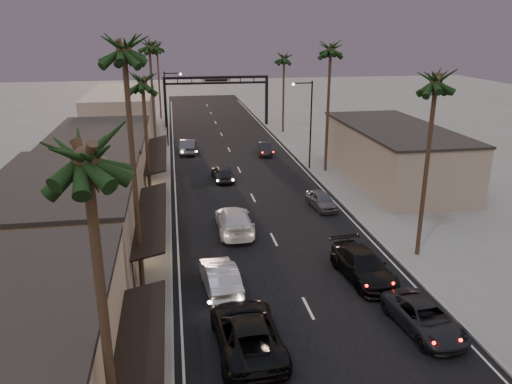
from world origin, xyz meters
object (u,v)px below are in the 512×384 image
object	(u,v)px
oncoming_silver	(220,277)
curbside_near	(424,318)
curbside_black	(363,266)
arch	(216,88)
oncoming_pickup	(247,332)
palm_lc	(142,77)
palm_ra	(437,74)
palm_la	(84,142)
palm_ld	(149,42)
streetlight_left	(168,103)
palm_lb	(123,41)
streetlight_right	(308,118)
palm_far	(157,44)
palm_rb	(331,45)
palm_rc	(284,55)

from	to	relation	value
oncoming_silver	curbside_near	distance (m)	10.84
curbside_black	arch	bearing A→B (deg)	88.79
oncoming_pickup	curbside_near	xyz separation A→B (m)	(8.67, 0.01, -0.16)
palm_lc	palm_ra	size ratio (longest dim) A/B	0.92
arch	palm_la	xyz separation A→B (m)	(-8.60, -61.00, 5.91)
palm_ld	streetlight_left	bearing A→B (deg)	60.75
palm_la	streetlight_left	bearing A→B (deg)	88.04
palm_la	curbside_near	bearing A→B (deg)	27.76
palm_ld	oncoming_pickup	size ratio (longest dim) A/B	2.30
palm_lb	oncoming_pickup	bearing A→B (deg)	-49.90
streetlight_right	palm_lb	bearing A→B (deg)	-124.01
palm_la	palm_ld	bearing A→B (deg)	90.00
palm_lb	palm_far	distance (m)	56.03
palm_lb	palm_ld	size ratio (longest dim) A/B	1.07
streetlight_left	palm_lc	bearing A→B (deg)	-94.37
palm_lc	oncoming_pickup	bearing A→B (deg)	-76.06
palm_lc	palm_rb	xyz separation A→B (m)	(17.20, 8.00, 1.95)
palm_la	palm_rc	size ratio (longest dim) A/B	1.08
palm_lb	palm_ra	size ratio (longest dim) A/B	1.15
oncoming_pickup	curbside_black	bearing A→B (deg)	-146.30
streetlight_left	palm_lb	xyz separation A→B (m)	(-1.68, -36.00, 8.06)
streetlight_left	oncoming_pickup	size ratio (longest dim) A/B	1.46
streetlight_left	palm_lb	size ratio (longest dim) A/B	0.59
oncoming_pickup	curbside_black	xyz separation A→B (m)	(7.66, 5.51, -0.03)
palm_far	curbside_near	world-z (taller)	palm_far
palm_lb	arch	bearing A→B (deg)	79.84
palm_lc	palm_far	xyz separation A→B (m)	(0.30, 42.00, 0.97)
palm_la	curbside_near	size ratio (longest dim) A/B	2.63
palm_lc	oncoming_silver	distance (m)	17.81
streetlight_right	palm_far	xyz separation A→B (m)	(-15.22, 33.00, 6.11)
palm_rc	curbside_black	world-z (taller)	palm_rc
streetlight_left	palm_rb	world-z (taller)	palm_rb
palm_la	palm_rc	bearing A→B (deg)	72.63
palm_rb	curbside_near	distance (m)	30.42
arch	oncoming_silver	world-z (taller)	arch
palm_ld	palm_ra	size ratio (longest dim) A/B	1.08
oncoming_silver	curbside_near	xyz separation A→B (m)	(9.35, -5.49, -0.12)
palm_rb	curbside_black	distance (m)	25.59
arch	palm_far	distance (m)	12.96
streetlight_left	oncoming_silver	world-z (taller)	streetlight_left
streetlight_left	palm_la	bearing A→B (deg)	-91.96
streetlight_right	palm_ra	size ratio (longest dim) A/B	0.68
palm_lb	palm_far	size ratio (longest dim) A/B	1.15
streetlight_left	curbside_near	world-z (taller)	streetlight_left
palm_rb	oncoming_pickup	bearing A→B (deg)	-113.78
palm_lb	palm_rc	bearing A→B (deg)	67.73
palm_ra	palm_rb	size ratio (longest dim) A/B	0.93
palm_lb	oncoming_silver	size ratio (longest dim) A/B	3.07
streetlight_left	palm_lc	distance (m)	22.65
palm_ld	palm_rc	world-z (taller)	palm_ld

